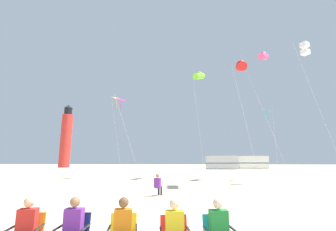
{
  "coord_description": "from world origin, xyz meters",
  "views": [
    {
      "loc": [
        1.03,
        -8.14,
        1.87
      ],
      "look_at": [
        -0.3,
        8.28,
        5.01
      ],
      "focal_mm": 25.17,
      "sensor_mm": 36.0,
      "label": 1
    }
  ],
  "objects_px": {
    "spectator_navy_chair": "(72,227)",
    "kite_tube_scarlet": "(241,66)",
    "kite_tube_lime": "(199,76)",
    "rv_van_silver": "(221,163)",
    "kite_diamond_magenta": "(121,102)",
    "camp_chair_navy": "(74,231)",
    "rv_van_white": "(253,162)",
    "spectator_orange_chair": "(25,227)",
    "kite_box_white": "(305,49)",
    "lighthouse_distant": "(66,137)",
    "spectator_teal_chair": "(220,229)",
    "kite_tube_rainbow": "(263,56)",
    "kite_diamond_gold": "(117,101)",
    "kite_flyer_standing": "(158,184)",
    "kite_diamond_cyan": "(267,112)",
    "spectator_red_chair": "(175,230)",
    "spectator_yellow_chair": "(123,228)"
  },
  "relations": [
    {
      "from": "spectator_navy_chair",
      "to": "kite_tube_scarlet",
      "type": "distance_m",
      "value": 17.45
    },
    {
      "from": "kite_tube_lime",
      "to": "rv_van_silver",
      "type": "relative_size",
      "value": 1.84
    },
    {
      "from": "kite_diamond_magenta",
      "to": "camp_chair_navy",
      "type": "bearing_deg",
      "value": -75.96
    },
    {
      "from": "spectator_navy_chair",
      "to": "rv_van_white",
      "type": "distance_m",
      "value": 53.11
    },
    {
      "from": "spectator_orange_chair",
      "to": "kite_box_white",
      "type": "distance_m",
      "value": 24.41
    },
    {
      "from": "lighthouse_distant",
      "to": "kite_tube_scarlet",
      "type": "bearing_deg",
      "value": -48.95
    },
    {
      "from": "spectator_navy_chair",
      "to": "kite_box_white",
      "type": "relative_size",
      "value": 0.09
    },
    {
      "from": "spectator_navy_chair",
      "to": "spectator_teal_chair",
      "type": "distance_m",
      "value": 2.82
    },
    {
      "from": "kite_tube_rainbow",
      "to": "kite_diamond_gold",
      "type": "xyz_separation_m",
      "value": [
        -17.26,
        3.89,
        -3.69
      ]
    },
    {
      "from": "kite_flyer_standing",
      "to": "rv_van_white",
      "type": "bearing_deg",
      "value": -94.32
    },
    {
      "from": "spectator_orange_chair",
      "to": "kite_tube_lime",
      "type": "relative_size",
      "value": 0.1
    },
    {
      "from": "camp_chair_navy",
      "to": "kite_tube_rainbow",
      "type": "bearing_deg",
      "value": 57.77
    },
    {
      "from": "kite_diamond_cyan",
      "to": "spectator_teal_chair",
      "type": "bearing_deg",
      "value": -111.18
    },
    {
      "from": "kite_tube_scarlet",
      "to": "rv_van_silver",
      "type": "bearing_deg",
      "value": 85.31
    },
    {
      "from": "spectator_navy_chair",
      "to": "kite_diamond_magenta",
      "type": "height_order",
      "value": "kite_diamond_magenta"
    },
    {
      "from": "spectator_red_chair",
      "to": "kite_diamond_gold",
      "type": "distance_m",
      "value": 26.82
    },
    {
      "from": "kite_box_white",
      "to": "spectator_navy_chair",
      "type": "bearing_deg",
      "value": -128.82
    },
    {
      "from": "kite_diamond_magenta",
      "to": "spectator_navy_chair",
      "type": "bearing_deg",
      "value": -76.02
    },
    {
      "from": "kite_diamond_gold",
      "to": "rv_van_silver",
      "type": "xyz_separation_m",
      "value": [
        16.0,
        22.57,
        -7.88
      ]
    },
    {
      "from": "kite_flyer_standing",
      "to": "kite_tube_lime",
      "type": "xyz_separation_m",
      "value": [
        3.05,
        12.44,
        10.63
      ]
    },
    {
      "from": "kite_flyer_standing",
      "to": "kite_box_white",
      "type": "xyz_separation_m",
      "value": [
        12.52,
        7.97,
        11.31
      ]
    },
    {
      "from": "camp_chair_navy",
      "to": "rv_van_silver",
      "type": "height_order",
      "value": "rv_van_silver"
    },
    {
      "from": "kite_diamond_gold",
      "to": "lighthouse_distant",
      "type": "bearing_deg",
      "value": 126.23
    },
    {
      "from": "kite_box_white",
      "to": "kite_tube_scarlet",
      "type": "bearing_deg",
      "value": -156.95
    },
    {
      "from": "spectator_navy_chair",
      "to": "spectator_red_chair",
      "type": "distance_m",
      "value": 1.99
    },
    {
      "from": "kite_box_white",
      "to": "kite_diamond_magenta",
      "type": "distance_m",
      "value": 19.08
    },
    {
      "from": "kite_flyer_standing",
      "to": "kite_diamond_gold",
      "type": "relative_size",
      "value": 0.12
    },
    {
      "from": "kite_diamond_cyan",
      "to": "kite_diamond_gold",
      "type": "height_order",
      "value": "kite_diamond_gold"
    },
    {
      "from": "spectator_teal_chair",
      "to": "rv_van_silver",
      "type": "xyz_separation_m",
      "value": [
        6.53,
        46.32,
        0.78
      ]
    },
    {
      "from": "spectator_orange_chair",
      "to": "rv_van_silver",
      "type": "relative_size",
      "value": 0.18
    },
    {
      "from": "spectator_navy_chair",
      "to": "kite_tube_lime",
      "type": "xyz_separation_m",
      "value": [
        3.69,
        20.83,
        10.63
      ]
    },
    {
      "from": "spectator_orange_chair",
      "to": "kite_tube_rainbow",
      "type": "relative_size",
      "value": 0.08
    },
    {
      "from": "kite_diamond_magenta",
      "to": "kite_diamond_gold",
      "type": "bearing_deg",
      "value": 114.92
    },
    {
      "from": "kite_diamond_gold",
      "to": "rv_van_white",
      "type": "xyz_separation_m",
      "value": [
        23.5,
        26.53,
        -7.88
      ]
    },
    {
      "from": "kite_diamond_gold",
      "to": "lighthouse_distant",
      "type": "distance_m",
      "value": 39.4
    },
    {
      "from": "kite_flyer_standing",
      "to": "kite_diamond_cyan",
      "type": "relative_size",
      "value": 0.16
    },
    {
      "from": "spectator_yellow_chair",
      "to": "rv_van_silver",
      "type": "bearing_deg",
      "value": 68.61
    },
    {
      "from": "spectator_teal_chair",
      "to": "kite_flyer_standing",
      "type": "xyz_separation_m",
      "value": [
        -2.18,
        8.31,
        0.0
      ]
    },
    {
      "from": "spectator_navy_chair",
      "to": "kite_tube_scarlet",
      "type": "relative_size",
      "value": 0.12
    },
    {
      "from": "spectator_yellow_chair",
      "to": "kite_tube_lime",
      "type": "distance_m",
      "value": 23.52
    },
    {
      "from": "kite_flyer_standing",
      "to": "kite_tube_scarlet",
      "type": "xyz_separation_m",
      "value": [
        6.02,
        5.2,
        8.69
      ]
    },
    {
      "from": "rv_van_silver",
      "to": "spectator_navy_chair",
      "type": "bearing_deg",
      "value": -100.22
    },
    {
      "from": "spectator_orange_chair",
      "to": "kite_tube_lime",
      "type": "xyz_separation_m",
      "value": [
        4.57,
        20.92,
        10.63
      ]
    },
    {
      "from": "kite_tube_scarlet",
      "to": "kite_diamond_cyan",
      "type": "bearing_deg",
      "value": 58.41
    },
    {
      "from": "kite_diamond_cyan",
      "to": "kite_box_white",
      "type": "height_order",
      "value": "kite_box_white"
    },
    {
      "from": "spectator_navy_chair",
      "to": "kite_flyer_standing",
      "type": "height_order",
      "value": "same"
    },
    {
      "from": "kite_diamond_cyan",
      "to": "kite_diamond_magenta",
      "type": "xyz_separation_m",
      "value": [
        -15.54,
        0.79,
        1.56
      ]
    },
    {
      "from": "kite_flyer_standing",
      "to": "kite_tube_scarlet",
      "type": "bearing_deg",
      "value": -122.36
    },
    {
      "from": "rv_van_silver",
      "to": "kite_diamond_magenta",
      "type": "bearing_deg",
      "value": -118.0
    },
    {
      "from": "kite_box_white",
      "to": "kite_diamond_magenta",
      "type": "height_order",
      "value": "kite_box_white"
    }
  ]
}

